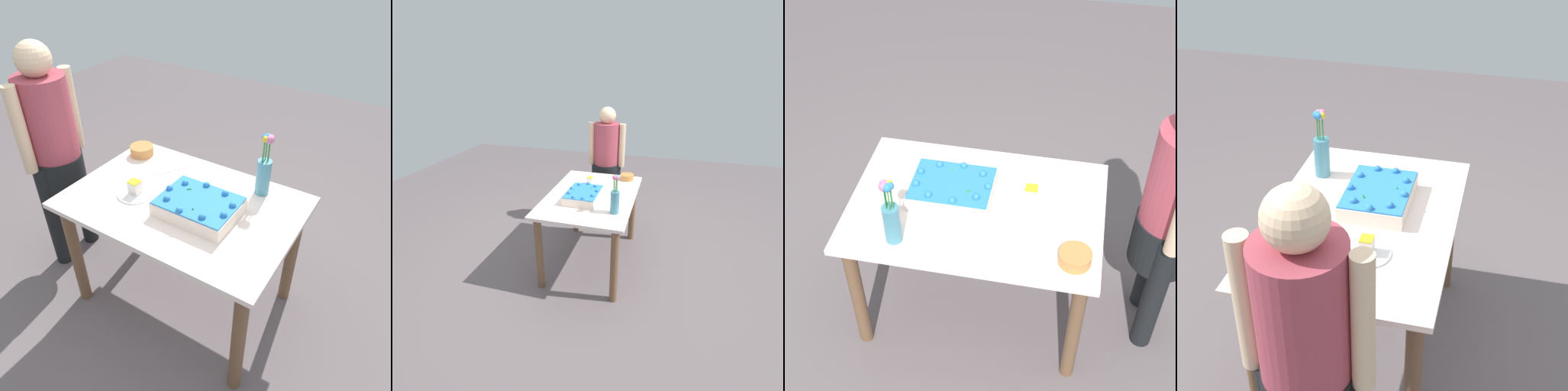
# 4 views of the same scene
# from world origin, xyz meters

# --- Properties ---
(ground_plane) EXTENTS (8.00, 8.00, 0.00)m
(ground_plane) POSITION_xyz_m (0.00, 0.00, 0.00)
(ground_plane) COLOR #63585A
(dining_table) EXTENTS (1.23, 0.85, 0.77)m
(dining_table) POSITION_xyz_m (0.00, 0.00, 0.64)
(dining_table) COLOR white
(dining_table) RESTS_ON ground_plane
(sheet_cake) EXTENTS (0.40, 0.30, 0.11)m
(sheet_cake) POSITION_xyz_m (-0.13, 0.05, 0.82)
(sheet_cake) COLOR white
(sheet_cake) RESTS_ON dining_table
(serving_plate_with_slice) EXTENTS (0.21, 0.21, 0.08)m
(serving_plate_with_slice) POSITION_xyz_m (0.25, 0.09, 0.79)
(serving_plate_with_slice) COLOR white
(serving_plate_with_slice) RESTS_ON dining_table
(cake_knife) EXTENTS (0.13, 0.20, 0.00)m
(cake_knife) POSITION_xyz_m (0.23, -0.20, 0.78)
(cake_knife) COLOR silver
(cake_knife) RESTS_ON dining_table
(flower_vase) EXTENTS (0.08, 0.08, 0.35)m
(flower_vase) POSITION_xyz_m (-0.33, -0.29, 0.92)
(flower_vase) COLOR teal
(flower_vase) RESTS_ON dining_table
(fruit_bowl) EXTENTS (0.15, 0.15, 0.06)m
(fruit_bowl) POSITION_xyz_m (0.50, -0.27, 0.80)
(fruit_bowl) COLOR #C17E3F
(fruit_bowl) RESTS_ON dining_table
(person_standing) EXTENTS (0.31, 0.45, 1.49)m
(person_standing) POSITION_xyz_m (0.92, 0.06, 0.85)
(person_standing) COLOR black
(person_standing) RESTS_ON ground_plane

